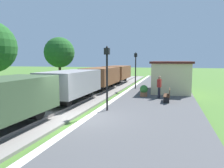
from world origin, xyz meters
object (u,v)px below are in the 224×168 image
Objects in this scene: freight_train at (89,81)px; person_waiting at (159,86)px; bench_near_hut at (168,95)px; lamp_post_far at (136,63)px; station_hut at (171,76)px; tree_trackside_far at (59,53)px; lamp_post_near at (107,66)px; potted_planter at (144,91)px.

freight_train is 6.00m from person_waiting.
freight_train reaches higher than bench_near_hut.
person_waiting is 5.86m from lamp_post_far.
station_hut is 1.04× the size of tree_trackside_far.
lamp_post_far is (-3.49, 0.74, 1.15)m from station_hut.
person_waiting reaches higher than bench_near_hut.
tree_trackside_far is (-10.70, 4.06, 2.75)m from person_waiting.
person_waiting is 11.77m from tree_trackside_far.
lamp_post_near reaches higher than person_waiting.
station_hut is 3.39× the size of person_waiting.
freight_train is 7.03× the size of lamp_post_near.
tree_trackside_far reaches higher than potted_planter.
person_waiting is at bearing 119.98° from bench_near_hut.
freight_train is 5.66m from lamp_post_far.
bench_near_hut is at bearing 132.60° from person_waiting.
tree_trackside_far is at bearing -179.18° from station_hut.
freight_train is 7.03× the size of lamp_post_far.
bench_near_hut is at bearing -61.56° from lamp_post_far.
bench_near_hut is 1.40m from person_waiting.
lamp_post_far reaches higher than potted_planter.
person_waiting is 0.31× the size of tree_trackside_far.
lamp_post_near reaches higher than freight_train.
freight_train is at bearing -127.18° from lamp_post_far.
bench_near_hut is 0.41× the size of lamp_post_near.
tree_trackside_far reaches higher than person_waiting.
bench_near_hut is at bearing 47.75° from lamp_post_near.
person_waiting is 1.40m from potted_planter.
station_hut reaches higher than potted_planter.
tree_trackside_far is at bearing -173.58° from lamp_post_far.
potted_planter is (-1.22, 0.50, -0.46)m from person_waiting.
tree_trackside_far is (-8.05, -0.91, 1.14)m from lamp_post_far.
station_hut reaches higher than freight_train.
tree_trackside_far is at bearing 155.38° from bench_near_hut.
freight_train is 7.71m from station_hut.
freight_train is at bearing -151.91° from station_hut.
tree_trackside_far is at bearing -8.17° from person_waiting.
tree_trackside_far is at bearing 132.30° from lamp_post_near.
station_hut is at bearing -88.59° from person_waiting.
bench_near_hut is 0.41× the size of lamp_post_far.
freight_train is 15.20× the size of person_waiting.
station_hut is (6.80, 3.63, 0.26)m from freight_train.
freight_train is 4.68× the size of tree_trackside_far.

